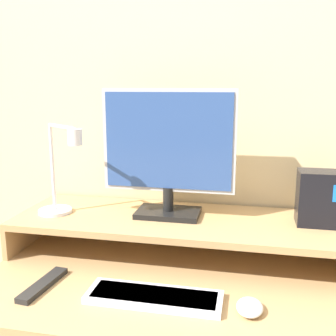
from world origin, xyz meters
name	(u,v)px	position (x,y,z in m)	size (l,w,h in m)	color
wall_back	(192,106)	(0.00, 0.73, 1.25)	(6.00, 0.05, 2.50)	beige
monitor_shelf	(181,223)	(0.00, 0.51, 0.87)	(1.13, 0.37, 0.12)	tan
monitor	(168,150)	(-0.05, 0.53, 1.12)	(0.45, 0.14, 0.43)	black
desk_lamp	(61,179)	(-0.40, 0.44, 1.02)	(0.21, 0.18, 0.31)	silver
router_dock	(319,198)	(0.44, 0.54, 0.97)	(0.13, 0.10, 0.18)	black
keyboard	(154,297)	(-0.02, 0.19, 0.77)	(0.36, 0.12, 0.02)	silver
mouse	(250,307)	(0.23, 0.19, 0.77)	(0.07, 0.09, 0.03)	white
remote_control	(43,285)	(-0.35, 0.20, 0.77)	(0.06, 0.20, 0.02)	black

